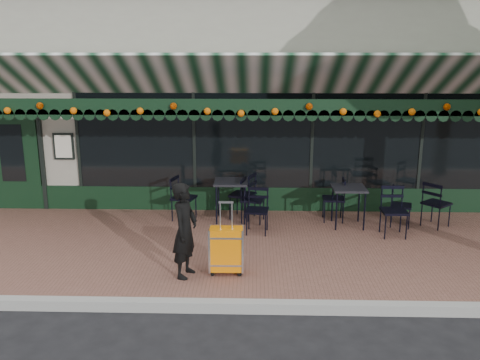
{
  "coord_description": "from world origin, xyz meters",
  "views": [
    {
      "loc": [
        0.24,
        -6.24,
        3.36
      ],
      "look_at": [
        0.01,
        1.6,
        1.4
      ],
      "focal_mm": 38.0,
      "sensor_mm": 36.0,
      "label": 1
    }
  ],
  "objects_px": {
    "chair_solo": "(184,198)",
    "chair_b_front": "(257,211)",
    "chair_b_left": "(243,195)",
    "chair_b_right": "(253,200)",
    "chair_a_front": "(394,212)",
    "suitcase": "(226,250)",
    "chair_a_left": "(333,199)",
    "chair_a_extra": "(436,204)",
    "cafe_table_a": "(349,191)",
    "chair_a_right": "(401,206)",
    "cafe_table_b": "(231,185)",
    "woman": "(185,230)"
  },
  "relations": [
    {
      "from": "chair_solo",
      "to": "chair_b_front",
      "type": "bearing_deg",
      "value": -101.52
    },
    {
      "from": "chair_b_left",
      "to": "chair_b_right",
      "type": "relative_size",
      "value": 1.06
    },
    {
      "from": "chair_a_front",
      "to": "suitcase",
      "type": "bearing_deg",
      "value": -150.13
    },
    {
      "from": "suitcase",
      "to": "chair_a_left",
      "type": "distance_m",
      "value": 3.22
    },
    {
      "from": "chair_a_extra",
      "to": "chair_b_left",
      "type": "relative_size",
      "value": 0.95
    },
    {
      "from": "cafe_table_a",
      "to": "chair_a_right",
      "type": "relative_size",
      "value": 0.96
    },
    {
      "from": "chair_a_front",
      "to": "chair_a_left",
      "type": "bearing_deg",
      "value": 137.91
    },
    {
      "from": "chair_a_right",
      "to": "chair_a_extra",
      "type": "xyz_separation_m",
      "value": [
        0.66,
        -0.0,
        0.05
      ]
    },
    {
      "from": "cafe_table_a",
      "to": "chair_a_front",
      "type": "distance_m",
      "value": 0.93
    },
    {
      "from": "chair_b_left",
      "to": "chair_solo",
      "type": "bearing_deg",
      "value": -63.0
    },
    {
      "from": "chair_b_left",
      "to": "suitcase",
      "type": "bearing_deg",
      "value": 16.08
    },
    {
      "from": "cafe_table_a",
      "to": "cafe_table_b",
      "type": "height_order",
      "value": "cafe_table_b"
    },
    {
      "from": "woman",
      "to": "chair_a_left",
      "type": "height_order",
      "value": "woman"
    },
    {
      "from": "cafe_table_b",
      "to": "chair_a_right",
      "type": "distance_m",
      "value": 3.27
    },
    {
      "from": "chair_a_extra",
      "to": "chair_solo",
      "type": "height_order",
      "value": "chair_a_extra"
    },
    {
      "from": "chair_b_front",
      "to": "chair_solo",
      "type": "distance_m",
      "value": 1.62
    },
    {
      "from": "cafe_table_b",
      "to": "chair_a_extra",
      "type": "relative_size",
      "value": 0.9
    },
    {
      "from": "chair_b_left",
      "to": "cafe_table_a",
      "type": "bearing_deg",
      "value": 97.66
    },
    {
      "from": "suitcase",
      "to": "chair_a_left",
      "type": "height_order",
      "value": "suitcase"
    },
    {
      "from": "cafe_table_b",
      "to": "chair_solo",
      "type": "relative_size",
      "value": 0.91
    },
    {
      "from": "cafe_table_b",
      "to": "chair_b_front",
      "type": "xyz_separation_m",
      "value": [
        0.51,
        -0.73,
        -0.3
      ]
    },
    {
      "from": "suitcase",
      "to": "chair_solo",
      "type": "relative_size",
      "value": 1.27
    },
    {
      "from": "chair_a_front",
      "to": "chair_b_right",
      "type": "xyz_separation_m",
      "value": [
        -2.53,
        0.72,
        -0.01
      ]
    },
    {
      "from": "chair_b_left",
      "to": "chair_solo",
      "type": "relative_size",
      "value": 1.07
    },
    {
      "from": "chair_a_left",
      "to": "chair_a_extra",
      "type": "xyz_separation_m",
      "value": [
        1.9,
        -0.3,
        0.01
      ]
    },
    {
      "from": "cafe_table_b",
      "to": "chair_a_extra",
      "type": "bearing_deg",
      "value": -3.89
    },
    {
      "from": "cafe_table_a",
      "to": "chair_b_front",
      "type": "distance_m",
      "value": 1.81
    },
    {
      "from": "chair_b_front",
      "to": "chair_a_extra",
      "type": "bearing_deg",
      "value": 14.29
    },
    {
      "from": "chair_solo",
      "to": "chair_b_right",
      "type": "bearing_deg",
      "value": -78.74
    },
    {
      "from": "woman",
      "to": "suitcase",
      "type": "relative_size",
      "value": 1.27
    },
    {
      "from": "chair_b_right",
      "to": "chair_a_extra",
      "type": "bearing_deg",
      "value": -80.68
    },
    {
      "from": "cafe_table_b",
      "to": "chair_a_left",
      "type": "xyz_separation_m",
      "value": [
        2.01,
        0.03,
        -0.28
      ]
    },
    {
      "from": "cafe_table_a",
      "to": "chair_b_left",
      "type": "xyz_separation_m",
      "value": [
        -2.02,
        0.43,
        -0.22
      ]
    },
    {
      "from": "chair_a_right",
      "to": "suitcase",
      "type": "bearing_deg",
      "value": 142.31
    },
    {
      "from": "chair_a_front",
      "to": "chair_b_front",
      "type": "height_order",
      "value": "chair_a_front"
    },
    {
      "from": "woman",
      "to": "chair_a_left",
      "type": "xyz_separation_m",
      "value": [
        2.56,
        2.64,
        -0.28
      ]
    },
    {
      "from": "woman",
      "to": "cafe_table_a",
      "type": "bearing_deg",
      "value": -34.51
    },
    {
      "from": "cafe_table_a",
      "to": "chair_b_right",
      "type": "distance_m",
      "value": 1.84
    },
    {
      "from": "suitcase",
      "to": "chair_b_right",
      "type": "relative_size",
      "value": 1.26
    },
    {
      "from": "chair_a_front",
      "to": "chair_b_left",
      "type": "distance_m",
      "value": 2.91
    },
    {
      "from": "cafe_table_b",
      "to": "chair_b_right",
      "type": "relative_size",
      "value": 0.9
    },
    {
      "from": "chair_b_left",
      "to": "chair_solo",
      "type": "xyz_separation_m",
      "value": [
        -1.16,
        -0.15,
        -0.03
      ]
    },
    {
      "from": "chair_a_front",
      "to": "cafe_table_a",
      "type": "bearing_deg",
      "value": 143.3
    },
    {
      "from": "chair_a_left",
      "to": "chair_b_left",
      "type": "xyz_separation_m",
      "value": [
        -1.79,
        0.12,
        0.03
      ]
    },
    {
      "from": "cafe_table_b",
      "to": "chair_a_left",
      "type": "bearing_deg",
      "value": 0.89
    },
    {
      "from": "cafe_table_a",
      "to": "chair_b_front",
      "type": "height_order",
      "value": "chair_b_front"
    },
    {
      "from": "cafe_table_b",
      "to": "chair_a_front",
      "type": "bearing_deg",
      "value": -15.46
    },
    {
      "from": "suitcase",
      "to": "chair_b_front",
      "type": "xyz_separation_m",
      "value": [
        0.46,
        1.79,
        0.05
      ]
    },
    {
      "from": "chair_a_right",
      "to": "chair_b_right",
      "type": "bearing_deg",
      "value": 103.73
    },
    {
      "from": "woman",
      "to": "chair_a_extra",
      "type": "xyz_separation_m",
      "value": [
        4.45,
        2.35,
        -0.26
      ]
    }
  ]
}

